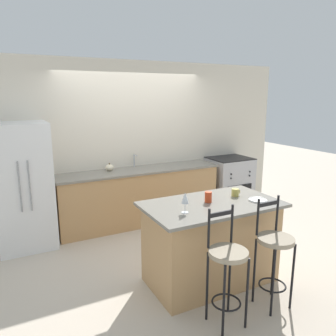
{
  "coord_description": "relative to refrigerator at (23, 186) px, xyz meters",
  "views": [
    {
      "loc": [
        -1.99,
        -4.59,
        2.14
      ],
      "look_at": [
        0.02,
        -0.67,
        1.15
      ],
      "focal_mm": 35.0,
      "sensor_mm": 36.0,
      "label": 1
    }
  ],
  "objects": [
    {
      "name": "pumpkin_decoration",
      "position": [
        1.31,
        0.19,
        0.1
      ],
      "size": [
        0.14,
        0.14,
        0.13
      ],
      "color": "beige",
      "rests_on": "back_counter"
    },
    {
      "name": "ground_plane",
      "position": [
        1.78,
        -0.28,
        -0.89
      ],
      "size": [
        18.0,
        18.0,
        0.0
      ],
      "primitive_type": "plane",
      "color": "beige"
    },
    {
      "name": "wall_back",
      "position": [
        1.78,
        0.39,
        0.46
      ],
      "size": [
        6.0,
        0.07,
        2.7
      ],
      "color": "beige",
      "rests_on": "ground_plane"
    },
    {
      "name": "refrigerator",
      "position": [
        0.0,
        0.0,
        0.0
      ],
      "size": [
        0.75,
        0.76,
        1.78
      ],
      "color": "white",
      "rests_on": "ground_plane"
    },
    {
      "name": "back_counter",
      "position": [
        1.78,
        0.08,
        -0.42
      ],
      "size": [
        2.76,
        0.65,
        0.93
      ],
      "color": "tan",
      "rests_on": "ground_plane"
    },
    {
      "name": "bar_stool_far",
      "position": [
        2.12,
        -2.66,
        -0.28
      ],
      "size": [
        0.36,
        0.36,
        1.14
      ],
      "color": "black",
      "rests_on": "ground_plane"
    },
    {
      "name": "dinner_plate",
      "position": [
        2.34,
        -2.15,
        0.07
      ],
      "size": [
        0.21,
        0.21,
        0.02
      ],
      "color": "white",
      "rests_on": "kitchen_island"
    },
    {
      "name": "kitchen_island",
      "position": [
        1.82,
        -1.98,
        -0.41
      ],
      "size": [
        1.54,
        0.88,
        0.95
      ],
      "color": "tan",
      "rests_on": "ground_plane"
    },
    {
      "name": "coffee_mug",
      "position": [
        2.22,
        -1.89,
        0.11
      ],
      "size": [
        0.12,
        0.09,
        0.09
      ],
      "color": "#C1B251",
      "rests_on": "kitchen_island"
    },
    {
      "name": "oven_range",
      "position": [
        3.63,
        0.04,
        -0.4
      ],
      "size": [
        0.77,
        0.67,
        0.97
      ],
      "color": "#B7B7BC",
      "rests_on": "ground_plane"
    },
    {
      "name": "sink_faucet",
      "position": [
        1.78,
        0.27,
        0.18
      ],
      "size": [
        0.02,
        0.13,
        0.22
      ],
      "color": "#ADAFB5",
      "rests_on": "back_counter"
    },
    {
      "name": "bar_stool_near",
      "position": [
        1.53,
        -2.67,
        -0.28
      ],
      "size": [
        0.36,
        0.36,
        1.14
      ],
      "color": "black",
      "rests_on": "ground_plane"
    },
    {
      "name": "wine_glass",
      "position": [
        1.4,
        -2.11,
        0.22
      ],
      "size": [
        0.08,
        0.08,
        0.22
      ],
      "color": "white",
      "rests_on": "kitchen_island"
    },
    {
      "name": "tumbler_cup",
      "position": [
        1.8,
        -1.94,
        0.13
      ],
      "size": [
        0.08,
        0.08,
        0.12
      ],
      "color": "red",
      "rests_on": "kitchen_island"
    }
  ]
}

